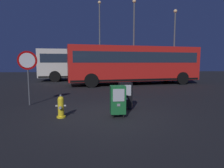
% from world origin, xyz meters
% --- Properties ---
extents(ground_plane, '(60.00, 60.00, 0.00)m').
position_xyz_m(ground_plane, '(0.00, 0.00, 0.00)').
color(ground_plane, black).
extents(fire_hydrant, '(0.33, 0.31, 0.75)m').
position_xyz_m(fire_hydrant, '(-1.50, -0.28, 0.35)').
color(fire_hydrant, yellow).
rests_on(fire_hydrant, ground_plane).
extents(newspaper_box_primary, '(0.48, 0.42, 1.02)m').
position_xyz_m(newspaper_box_primary, '(0.74, 0.61, 0.57)').
color(newspaper_box_primary, black).
rests_on(newspaper_box_primary, ground_plane).
extents(newspaper_box_secondary, '(0.48, 0.42, 1.02)m').
position_xyz_m(newspaper_box_secondary, '(0.32, -0.38, 0.57)').
color(newspaper_box_secondary, black).
rests_on(newspaper_box_secondary, ground_plane).
extents(stop_sign, '(0.71, 0.31, 2.23)m').
position_xyz_m(stop_sign, '(-3.10, 1.70, 1.60)').
color(stop_sign, '#4C4F54').
rests_on(stop_sign, ground_plane).
extents(bus_near, '(10.75, 4.01, 3.00)m').
position_xyz_m(bus_near, '(2.90, 8.87, 1.71)').
color(bus_near, red).
rests_on(bus_near, ground_plane).
extents(bus_far, '(10.61, 3.21, 3.00)m').
position_xyz_m(bus_far, '(-0.25, 12.83, 1.71)').
color(bus_far, beige).
rests_on(bus_far, ground_plane).
extents(street_light_near_left, '(0.32, 0.32, 7.11)m').
position_xyz_m(street_light_near_left, '(3.16, 10.21, 4.11)').
color(street_light_near_left, '#4C4F54').
rests_on(street_light_near_left, ground_plane).
extents(street_light_near_right, '(0.32, 0.32, 6.48)m').
position_xyz_m(street_light_near_right, '(6.98, 10.54, 3.79)').
color(street_light_near_right, '#4C4F54').
rests_on(street_light_near_right, ground_plane).
extents(street_light_far_left, '(0.32, 0.32, 7.88)m').
position_xyz_m(street_light_far_left, '(0.33, 13.43, 4.52)').
color(street_light_far_left, '#4C4F54').
rests_on(street_light_far_left, ground_plane).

